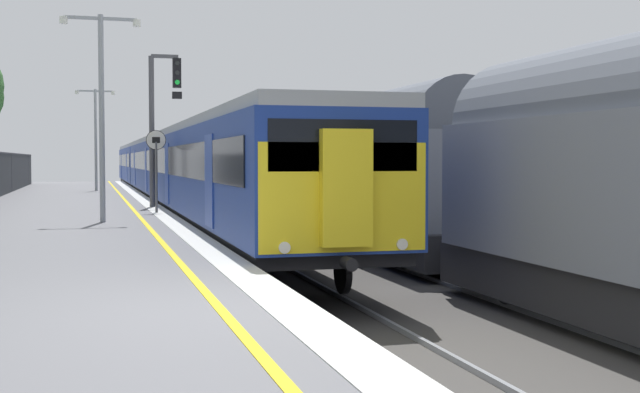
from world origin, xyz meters
TOP-DOWN VIEW (x-y plane):
  - ground at (2.64, 0.00)m, footprint 17.40×110.00m
  - commuter_train_at_platform at (2.10, 33.03)m, footprint 2.83×59.78m
  - freight_train_adjacent_track at (6.10, 19.48)m, footprint 2.60×50.64m
  - signal_gantry at (0.62, 19.72)m, footprint 1.10×0.24m
  - speed_limit_sign at (0.25, 16.61)m, footprint 0.59×0.08m
  - platform_lamp_mid at (-1.37, 13.17)m, footprint 2.00×0.20m
  - platform_lamp_far at (-1.37, 35.61)m, footprint 2.00×0.20m

SIDE VIEW (x-z plane):
  - ground at x=2.64m, z-range -1.21..0.00m
  - commuter_train_at_platform at x=2.10m, z-range -0.64..3.17m
  - freight_train_adjacent_track at x=6.10m, z-range -0.81..3.56m
  - speed_limit_sign at x=0.25m, z-range 0.35..2.84m
  - platform_lamp_far at x=-1.37m, z-range 0.50..5.73m
  - platform_lamp_mid at x=-1.37m, z-range 0.50..5.79m
  - signal_gantry at x=0.62m, z-range 0.64..5.78m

